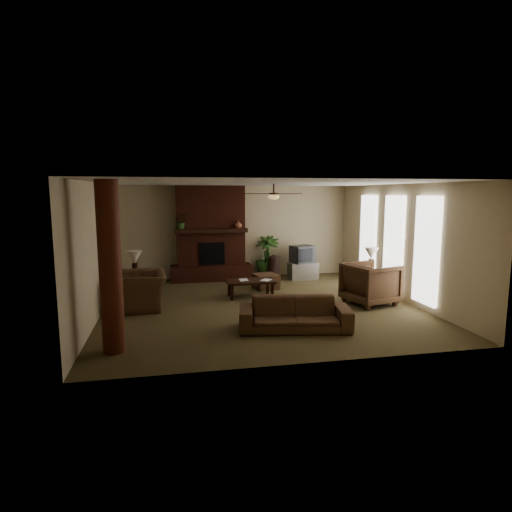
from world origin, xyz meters
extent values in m
plane|color=brown|center=(0.00, 0.00, 0.00)|extent=(7.00, 7.00, 0.00)
plane|color=silver|center=(0.00, 0.00, 2.80)|extent=(7.00, 7.00, 0.00)
plane|color=#C4B38E|center=(0.00, 3.50, 1.40)|extent=(7.00, 0.00, 7.00)
plane|color=#C4B38E|center=(0.00, -3.50, 1.40)|extent=(7.00, 0.00, 7.00)
plane|color=#C4B38E|center=(-3.50, 0.00, 1.40)|extent=(0.00, 7.00, 7.00)
plane|color=#C4B38E|center=(3.50, 0.00, 1.40)|extent=(0.00, 7.00, 7.00)
cube|color=#461D12|center=(-0.80, 3.25, 1.40)|extent=(2.00, 0.50, 2.80)
cube|color=#461D12|center=(-0.80, 3.15, 0.23)|extent=(2.40, 0.70, 0.45)
cube|color=black|center=(-0.80, 2.99, 0.82)|extent=(0.75, 0.04, 0.65)
cube|color=black|center=(-0.80, 2.97, 1.50)|extent=(2.10, 0.28, 0.12)
cube|color=white|center=(3.45, 1.60, 1.35)|extent=(0.08, 0.85, 2.35)
cube|color=white|center=(3.45, 0.20, 1.35)|extent=(0.08, 0.85, 2.35)
cube|color=white|center=(3.45, -1.20, 1.35)|extent=(0.08, 0.85, 2.35)
cylinder|color=#5E2817|center=(-2.95, -2.40, 1.40)|extent=(0.36, 0.36, 2.80)
cube|color=black|center=(-3.44, 1.80, 1.05)|extent=(0.10, 1.00, 2.10)
cylinder|color=black|center=(0.40, 0.30, 2.68)|extent=(0.04, 0.04, 0.24)
cylinder|color=black|center=(0.40, 0.30, 2.56)|extent=(0.20, 0.20, 0.06)
ellipsoid|color=#F2BF72|center=(0.40, 0.30, 2.50)|extent=(0.26, 0.26, 0.14)
cube|color=black|center=(0.80, 0.30, 2.57)|extent=(0.55, 0.12, 0.01)
cube|color=black|center=(0.00, 0.30, 2.57)|extent=(0.55, 0.12, 0.01)
cube|color=black|center=(0.40, 0.70, 2.57)|extent=(0.12, 0.55, 0.01)
cube|color=black|center=(0.40, -0.10, 2.57)|extent=(0.12, 0.55, 0.01)
imported|color=#513722|center=(0.29, -1.88, 0.41)|extent=(2.18, 0.98, 0.82)
imported|color=#513722|center=(-2.68, 0.29, 0.55)|extent=(0.90, 1.31, 1.09)
imported|color=#513722|center=(2.57, -0.41, 0.54)|extent=(1.22, 1.27, 1.08)
cube|color=black|center=(-0.05, 0.84, 0.40)|extent=(1.20, 0.70, 0.06)
cube|color=black|center=(-0.55, 0.59, 0.18)|extent=(0.07, 0.07, 0.37)
cube|color=black|center=(0.45, 0.59, 0.18)|extent=(0.07, 0.07, 0.37)
cube|color=black|center=(-0.55, 1.09, 0.18)|extent=(0.07, 0.07, 0.37)
cube|color=black|center=(0.45, 1.09, 0.18)|extent=(0.07, 0.07, 0.37)
cube|color=#513722|center=(0.53, 1.67, 0.20)|extent=(0.71, 0.71, 0.40)
cube|color=silver|center=(1.93, 2.75, 0.25)|extent=(0.88, 0.54, 0.50)
cube|color=#3B3B3E|center=(1.91, 2.75, 0.76)|extent=(0.77, 0.67, 0.52)
cube|color=black|center=(1.91, 2.48, 0.76)|extent=(0.50, 0.19, 0.40)
cylinder|color=black|center=(1.02, 2.74, 0.35)|extent=(0.34, 0.34, 0.70)
sphere|color=black|center=(1.02, 2.74, 0.60)|extent=(0.34, 0.34, 0.34)
imported|color=#2D5120|center=(0.91, 3.15, 0.36)|extent=(1.12, 1.46, 0.72)
cube|color=black|center=(-2.87, 1.12, 0.28)|extent=(0.58, 0.58, 0.55)
cylinder|color=black|center=(-2.85, 1.16, 0.73)|extent=(0.17, 0.17, 0.35)
cone|color=white|center=(-2.85, 1.16, 1.05)|extent=(0.43, 0.43, 0.30)
cube|color=black|center=(3.05, 0.65, 0.28)|extent=(0.57, 0.57, 0.55)
cylinder|color=black|center=(3.08, 0.61, 0.73)|extent=(0.18, 0.18, 0.35)
cone|color=white|center=(3.08, 0.61, 1.05)|extent=(0.46, 0.46, 0.30)
imported|color=#2D5120|center=(-1.66, 3.02, 1.72)|extent=(0.39, 0.43, 0.33)
imported|color=#98523C|center=(-0.02, 2.93, 1.67)|extent=(0.25, 0.26, 0.22)
imported|color=#999999|center=(-0.35, 0.78, 0.57)|extent=(0.22, 0.03, 0.29)
imported|color=#999999|center=(0.23, 0.75, 0.58)|extent=(0.18, 0.15, 0.29)
camera|label=1|loc=(-2.01, -9.46, 2.59)|focal=30.01mm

